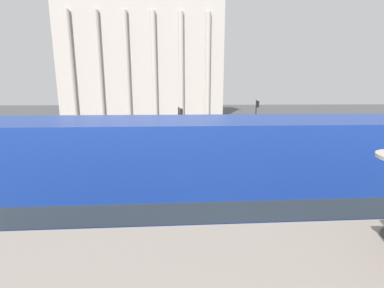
{
  "coord_description": "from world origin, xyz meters",
  "views": [
    {
      "loc": [
        -1.16,
        -2.23,
        4.62
      ],
      "look_at": [
        -0.03,
        15.73,
        1.03
      ],
      "focal_mm": 24.0,
      "sensor_mm": 36.0,
      "label": 1
    }
  ],
  "objects_px": {
    "plaza_building_left": "(144,60)",
    "pedestrian_red": "(118,152)",
    "pedestrian_black": "(318,146)",
    "double_decker_bus": "(203,193)",
    "traffic_light_near": "(231,138)",
    "pedestrian_yellow": "(178,121)",
    "traffic_light_mid": "(180,124)",
    "pedestrian_blue": "(85,144)",
    "traffic_light_far": "(257,112)"
  },
  "relations": [
    {
      "from": "traffic_light_far",
      "to": "pedestrian_yellow",
      "type": "bearing_deg",
      "value": 142.97
    },
    {
      "from": "pedestrian_blue",
      "to": "traffic_light_near",
      "type": "bearing_deg",
      "value": -142.98
    },
    {
      "from": "traffic_light_near",
      "to": "traffic_light_mid",
      "type": "bearing_deg",
      "value": 116.19
    },
    {
      "from": "pedestrian_yellow",
      "to": "plaza_building_left",
      "type": "bearing_deg",
      "value": 59.14
    },
    {
      "from": "traffic_light_near",
      "to": "pedestrian_red",
      "type": "relative_size",
      "value": 2.04
    },
    {
      "from": "double_decker_bus",
      "to": "pedestrian_black",
      "type": "xyz_separation_m",
      "value": [
        9.34,
        11.27,
        -1.31
      ]
    },
    {
      "from": "pedestrian_black",
      "to": "traffic_light_near",
      "type": "bearing_deg",
      "value": -147.89
    },
    {
      "from": "pedestrian_yellow",
      "to": "traffic_light_near",
      "type": "bearing_deg",
      "value": -131.29
    },
    {
      "from": "traffic_light_mid",
      "to": "traffic_light_far",
      "type": "bearing_deg",
      "value": 46.4
    },
    {
      "from": "plaza_building_left",
      "to": "traffic_light_near",
      "type": "xyz_separation_m",
      "value": [
        9.1,
        -40.94,
        -8.93
      ]
    },
    {
      "from": "pedestrian_black",
      "to": "pedestrian_yellow",
      "type": "xyz_separation_m",
      "value": [
        -9.71,
        17.06,
        0.06
      ]
    },
    {
      "from": "double_decker_bus",
      "to": "traffic_light_far",
      "type": "relative_size",
      "value": 2.81
    },
    {
      "from": "pedestrian_blue",
      "to": "traffic_light_mid",
      "type": "bearing_deg",
      "value": -113.85
    },
    {
      "from": "traffic_light_far",
      "to": "pedestrian_black",
      "type": "xyz_separation_m",
      "value": [
        1.14,
        -10.6,
        -1.58
      ]
    },
    {
      "from": "plaza_building_left",
      "to": "pedestrian_red",
      "type": "height_order",
      "value": "plaza_building_left"
    },
    {
      "from": "pedestrian_black",
      "to": "plaza_building_left",
      "type": "bearing_deg",
      "value": 117.83
    },
    {
      "from": "plaza_building_left",
      "to": "pedestrian_red",
      "type": "relative_size",
      "value": 18.61
    },
    {
      "from": "pedestrian_black",
      "to": "pedestrian_red",
      "type": "distance_m",
      "value": 13.69
    },
    {
      "from": "double_decker_bus",
      "to": "traffic_light_mid",
      "type": "xyz_separation_m",
      "value": [
        -0.34,
        12.89,
        0.12
      ]
    },
    {
      "from": "double_decker_bus",
      "to": "plaza_building_left",
      "type": "height_order",
      "value": "plaza_building_left"
    },
    {
      "from": "pedestrian_yellow",
      "to": "pedestrian_blue",
      "type": "bearing_deg",
      "value": -162.64
    },
    {
      "from": "traffic_light_near",
      "to": "pedestrian_yellow",
      "type": "bearing_deg",
      "value": 97.29
    },
    {
      "from": "pedestrian_black",
      "to": "pedestrian_red",
      "type": "relative_size",
      "value": 0.99
    },
    {
      "from": "traffic_light_mid",
      "to": "pedestrian_yellow",
      "type": "height_order",
      "value": "traffic_light_mid"
    },
    {
      "from": "pedestrian_black",
      "to": "double_decker_bus",
      "type": "bearing_deg",
      "value": -125.3
    },
    {
      "from": "pedestrian_black",
      "to": "pedestrian_blue",
      "type": "height_order",
      "value": "pedestrian_blue"
    },
    {
      "from": "pedestrian_black",
      "to": "pedestrian_yellow",
      "type": "height_order",
      "value": "pedestrian_yellow"
    },
    {
      "from": "double_decker_bus",
      "to": "traffic_light_far",
      "type": "bearing_deg",
      "value": 70.76
    },
    {
      "from": "plaza_building_left",
      "to": "traffic_light_near",
      "type": "distance_m",
      "value": 42.88
    },
    {
      "from": "traffic_light_far",
      "to": "pedestrian_black",
      "type": "relative_size",
      "value": 2.35
    },
    {
      "from": "traffic_light_mid",
      "to": "pedestrian_black",
      "type": "relative_size",
      "value": 2.2
    },
    {
      "from": "pedestrian_red",
      "to": "pedestrian_blue",
      "type": "bearing_deg",
      "value": 99.18
    },
    {
      "from": "pedestrian_red",
      "to": "traffic_light_near",
      "type": "bearing_deg",
      "value": -61.84
    },
    {
      "from": "traffic_light_mid",
      "to": "pedestrian_red",
      "type": "relative_size",
      "value": 2.18
    },
    {
      "from": "pedestrian_red",
      "to": "pedestrian_blue",
      "type": "xyz_separation_m",
      "value": [
        -2.93,
        2.61,
        0.01
      ]
    },
    {
      "from": "pedestrian_black",
      "to": "pedestrian_blue",
      "type": "xyz_separation_m",
      "value": [
        -16.59,
        1.66,
        0.01
      ]
    },
    {
      "from": "plaza_building_left",
      "to": "pedestrian_blue",
      "type": "height_order",
      "value": "plaza_building_left"
    },
    {
      "from": "pedestrian_black",
      "to": "pedestrian_yellow",
      "type": "bearing_deg",
      "value": 124.02
    },
    {
      "from": "plaza_building_left",
      "to": "pedestrian_red",
      "type": "xyz_separation_m",
      "value": [
        2.5,
        -38.18,
        -10.2
      ]
    },
    {
      "from": "double_decker_bus",
      "to": "pedestrian_red",
      "type": "xyz_separation_m",
      "value": [
        -4.31,
        10.32,
        -1.3
      ]
    },
    {
      "from": "pedestrian_black",
      "to": "traffic_light_mid",
      "type": "bearing_deg",
      "value": 174.82
    },
    {
      "from": "traffic_light_far",
      "to": "pedestrian_yellow",
      "type": "relative_size",
      "value": 2.23
    },
    {
      "from": "traffic_light_mid",
      "to": "double_decker_bus",
      "type": "bearing_deg",
      "value": -88.51
    },
    {
      "from": "double_decker_bus",
      "to": "pedestrian_red",
      "type": "height_order",
      "value": "double_decker_bus"
    },
    {
      "from": "plaza_building_left",
      "to": "traffic_light_far",
      "type": "height_order",
      "value": "plaza_building_left"
    },
    {
      "from": "traffic_light_mid",
      "to": "pedestrian_blue",
      "type": "xyz_separation_m",
      "value": [
        -6.91,
        0.03,
        -1.41
      ]
    },
    {
      "from": "traffic_light_near",
      "to": "pedestrian_yellow",
      "type": "xyz_separation_m",
      "value": [
        -2.66,
        20.77,
        -1.22
      ]
    },
    {
      "from": "double_decker_bus",
      "to": "pedestrian_yellow",
      "type": "bearing_deg",
      "value": 92.07
    },
    {
      "from": "plaza_building_left",
      "to": "pedestrian_blue",
      "type": "relative_size",
      "value": 18.51
    },
    {
      "from": "traffic_light_mid",
      "to": "pedestrian_yellow",
      "type": "bearing_deg",
      "value": 90.12
    }
  ]
}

